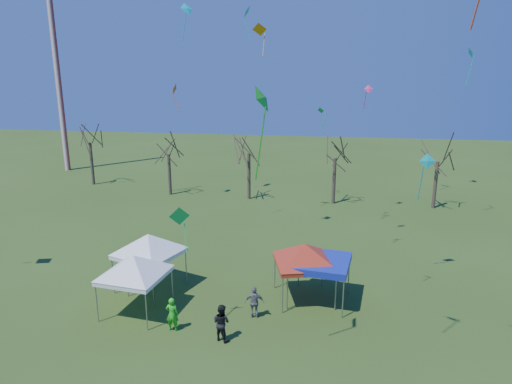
% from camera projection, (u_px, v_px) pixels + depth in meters
% --- Properties ---
extents(ground, '(140.00, 140.00, 0.00)m').
position_uv_depth(ground, '(210.00, 334.00, 22.55)').
color(ground, '#2F4917').
rests_on(ground, ground).
extents(radio_mast, '(0.70, 0.70, 25.00)m').
position_uv_depth(radio_mast, '(57.00, 70.00, 56.00)').
color(radio_mast, silver).
rests_on(radio_mast, ground).
extents(tree_0, '(3.83, 3.83, 8.44)m').
position_uv_depth(tree_0, '(88.00, 127.00, 50.16)').
color(tree_0, '#3D2D21').
rests_on(tree_0, ground).
extents(tree_1, '(3.42, 3.42, 7.54)m').
position_uv_depth(tree_1, '(168.00, 139.00, 46.18)').
color(tree_1, '#3D2D21').
rests_on(tree_1, ground).
extents(tree_2, '(3.71, 3.71, 8.18)m').
position_uv_depth(tree_2, '(249.00, 137.00, 44.50)').
color(tree_2, '#3D2D21').
rests_on(tree_2, ground).
extents(tree_3, '(3.59, 3.59, 7.91)m').
position_uv_depth(tree_3, '(336.00, 141.00, 42.95)').
color(tree_3, '#3D2D21').
rests_on(tree_3, ground).
extents(tree_4, '(3.58, 3.58, 7.89)m').
position_uv_depth(tree_4, '(440.00, 144.00, 41.48)').
color(tree_4, '#3D2D21').
rests_on(tree_4, ground).
extents(tent_white_west, '(4.28, 4.28, 3.81)m').
position_uv_depth(tent_white_west, '(133.00, 259.00, 23.79)').
color(tent_white_west, gray).
rests_on(tent_white_west, ground).
extents(tent_white_mid, '(4.27, 4.27, 3.99)m').
position_uv_depth(tent_white_mid, '(148.00, 238.00, 26.39)').
color(tent_white_mid, gray).
rests_on(tent_white_mid, ground).
extents(tent_red, '(4.23, 4.23, 3.86)m').
position_uv_depth(tent_red, '(305.00, 248.00, 25.23)').
color(tent_red, gray).
rests_on(tent_red, ground).
extents(tent_blue, '(3.58, 3.58, 2.51)m').
position_uv_depth(tent_blue, '(320.00, 263.00, 25.22)').
color(tent_blue, gray).
rests_on(tent_blue, ground).
extents(person_grey, '(1.07, 0.55, 1.75)m').
position_uv_depth(person_grey, '(255.00, 302.00, 23.86)').
color(person_grey, slate).
rests_on(person_grey, ground).
extents(person_dark, '(1.10, 1.00, 1.85)m').
position_uv_depth(person_dark, '(221.00, 322.00, 21.85)').
color(person_dark, black).
rests_on(person_dark, ground).
extents(person_green, '(0.66, 0.45, 1.78)m').
position_uv_depth(person_green, '(172.00, 314.00, 22.67)').
color(person_green, green).
rests_on(person_green, ground).
extents(kite_13, '(0.80, 1.11, 2.83)m').
position_uv_depth(kite_13, '(174.00, 89.00, 42.70)').
color(kite_13, '#FE4A0D').
rests_on(kite_13, ground).
extents(kite_5, '(0.81, 1.19, 3.56)m').
position_uv_depth(kite_5, '(262.00, 100.00, 16.66)').
color(kite_5, '#179416').
rests_on(kite_5, ground).
extents(kite_22, '(0.92, 0.88, 2.35)m').
position_uv_depth(kite_22, '(321.00, 112.00, 41.68)').
color(kite_22, '#16933A').
rests_on(kite_22, ground).
extents(kite_12, '(0.50, 0.94, 2.88)m').
position_uv_depth(kite_12, '(471.00, 54.00, 35.15)').
color(kite_12, '#0CBDA3').
rests_on(kite_12, ground).
extents(kite_17, '(0.96, 0.56, 2.91)m').
position_uv_depth(kite_17, '(427.00, 162.00, 26.85)').
color(kite_17, '#0BA7A8').
rests_on(kite_17, ground).
extents(kite_1, '(1.03, 0.67, 2.26)m').
position_uv_depth(kite_1, '(179.00, 216.00, 21.47)').
color(kite_1, green).
rests_on(kite_1, ground).
extents(kite_2, '(1.52, 1.62, 3.38)m').
position_uv_depth(kite_2, '(187.00, 9.00, 40.99)').
color(kite_2, '#0CB5C2').
rests_on(kite_2, ground).
extents(kite_24, '(0.54, 0.91, 2.35)m').
position_uv_depth(kite_24, '(247.00, 12.00, 30.45)').
color(kite_24, '#0CB9AB').
rests_on(kite_24, ground).
extents(kite_19, '(0.82, 0.60, 2.03)m').
position_uv_depth(kite_19, '(368.00, 90.00, 38.06)').
color(kite_19, '#EC3478').
rests_on(kite_19, ground).
extents(kite_11, '(1.26, 0.91, 2.54)m').
position_uv_depth(kite_11, '(260.00, 29.00, 35.47)').
color(kite_11, orange).
rests_on(kite_11, ground).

